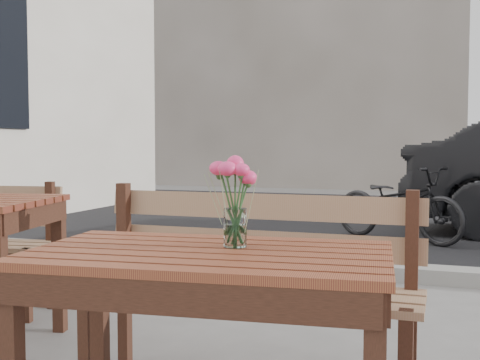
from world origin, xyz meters
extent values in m
cube|color=black|center=(0.00, 7.00, 0.00)|extent=(30.00, 8.00, 0.00)
cube|color=gray|center=(0.00, 3.00, 0.06)|extent=(30.00, 0.25, 0.12)
cube|color=slate|center=(-3.00, 14.00, 4.00)|extent=(8.00, 3.00, 8.00)
cube|color=maroon|center=(-0.13, -0.08, 0.72)|extent=(1.26, 0.82, 0.03)
cube|color=black|center=(-0.70, 0.16, 0.35)|extent=(0.07, 0.07, 0.70)
cube|color=black|center=(0.38, 0.28, 0.35)|extent=(0.07, 0.07, 0.70)
cube|color=#9E7552|center=(-0.19, 0.47, 0.47)|extent=(1.48, 0.41, 0.03)
cube|color=#9E7552|center=(-0.19, 0.69, 0.72)|extent=(1.48, 0.04, 0.40)
cube|color=black|center=(-0.87, 0.30, 0.24)|extent=(0.05, 0.05, 0.49)
cube|color=black|center=(-0.87, 0.64, 0.45)|extent=(0.05, 0.05, 0.90)
cube|color=black|center=(0.48, 0.64, 0.45)|extent=(0.05, 0.05, 0.90)
cylinder|color=white|center=(-0.07, 0.02, 0.80)|extent=(0.08, 0.08, 0.13)
cylinder|color=#2D5B2B|center=(-0.07, 0.02, 0.87)|extent=(0.05, 0.05, 0.27)
cube|color=black|center=(-1.50, 0.99, 0.38)|extent=(0.08, 0.08, 0.77)
cube|color=black|center=(-1.79, 1.07, 0.23)|extent=(0.06, 0.06, 0.46)
cube|color=black|center=(-1.85, 1.38, 0.42)|extent=(0.06, 0.06, 0.84)
imported|color=black|center=(0.09, 5.00, 0.42)|extent=(1.69, 1.23, 0.84)
camera|label=1|loc=(0.62, -1.91, 1.09)|focal=45.00mm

